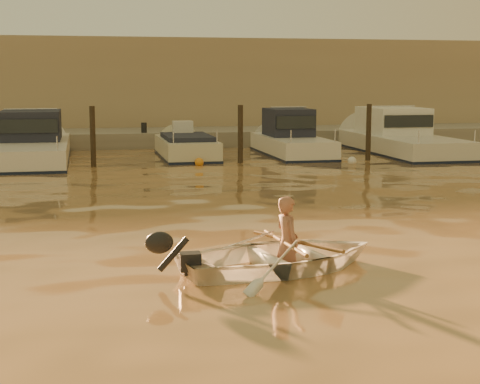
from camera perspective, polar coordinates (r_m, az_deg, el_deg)
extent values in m
plane|color=#92613A|center=(11.35, -9.07, -6.08)|extent=(160.00, 160.00, 0.00)
imported|color=white|center=(11.26, 3.22, -5.01)|extent=(3.57, 2.87, 0.66)
imported|color=#9C634E|center=(11.25, 3.69, -3.94)|extent=(0.44, 0.58, 1.43)
cylinder|color=brown|center=(11.32, 4.36, -3.84)|extent=(0.90, 1.95, 0.13)
cylinder|color=brown|center=(11.23, 3.46, -3.93)|extent=(0.12, 2.10, 0.13)
cylinder|color=#2D2319|center=(24.85, -11.34, 4.02)|extent=(0.18, 0.18, 2.20)
cylinder|color=#2D2319|center=(25.41, 0.03, 4.29)|extent=(0.18, 0.18, 2.20)
cylinder|color=#2D2319|center=(26.79, 9.93, 4.39)|extent=(0.18, 0.18, 2.20)
sphere|color=silver|center=(23.45, -14.97, 1.65)|extent=(0.30, 0.30, 0.30)
sphere|color=orange|center=(24.86, -3.19, 2.32)|extent=(0.30, 0.30, 0.30)
sphere|color=silver|center=(25.47, 8.68, 2.39)|extent=(0.30, 0.30, 0.30)
cube|color=gray|center=(32.58, -11.17, 3.79)|extent=(52.00, 4.00, 1.00)
cube|color=#9E8466|center=(37.97, -11.43, 7.87)|extent=(46.00, 7.00, 4.80)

